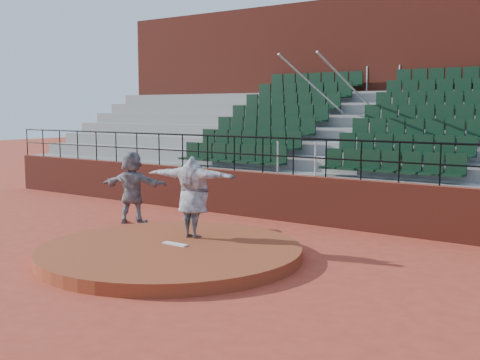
% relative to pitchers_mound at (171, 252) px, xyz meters
% --- Properties ---
extents(ground, '(90.00, 90.00, 0.00)m').
position_rel_pitchers_mound_xyz_m(ground, '(0.00, 0.00, -0.12)').
color(ground, '#AC3A26').
rests_on(ground, ground).
extents(pitchers_mound, '(5.50, 5.50, 0.25)m').
position_rel_pitchers_mound_xyz_m(pitchers_mound, '(0.00, 0.00, 0.00)').
color(pitchers_mound, brown).
rests_on(pitchers_mound, ground).
extents(pitching_rubber, '(0.60, 0.15, 0.03)m').
position_rel_pitchers_mound_xyz_m(pitching_rubber, '(0.00, 0.15, 0.14)').
color(pitching_rubber, white).
rests_on(pitching_rubber, pitchers_mound).
extents(boundary_wall, '(24.00, 0.30, 1.30)m').
position_rel_pitchers_mound_xyz_m(boundary_wall, '(0.00, 5.00, 0.53)').
color(boundary_wall, maroon).
rests_on(boundary_wall, ground).
extents(wall_railing, '(24.04, 0.05, 1.03)m').
position_rel_pitchers_mound_xyz_m(wall_railing, '(0.00, 5.00, 1.90)').
color(wall_railing, black).
rests_on(wall_railing, boundary_wall).
extents(seating_deck, '(24.00, 5.97, 4.63)m').
position_rel_pitchers_mound_xyz_m(seating_deck, '(0.00, 8.64, 1.33)').
color(seating_deck, gray).
rests_on(seating_deck, ground).
extents(press_box_facade, '(24.00, 3.00, 7.10)m').
position_rel_pitchers_mound_xyz_m(press_box_facade, '(0.00, 12.60, 3.43)').
color(press_box_facade, maroon).
rests_on(press_box_facade, ground).
extents(pitcher, '(2.30, 0.91, 1.82)m').
position_rel_pitchers_mound_xyz_m(pitcher, '(-0.19, 0.97, 1.03)').
color(pitcher, black).
rests_on(pitcher, pitchers_mound).
extents(fielder, '(1.92, 1.25, 1.98)m').
position_rel_pitchers_mound_xyz_m(fielder, '(-3.45, 2.28, 0.86)').
color(fielder, black).
rests_on(fielder, ground).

